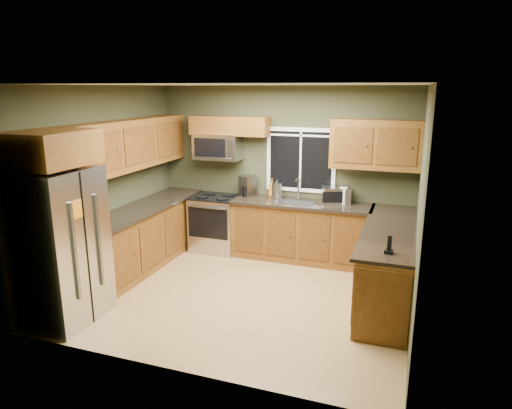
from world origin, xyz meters
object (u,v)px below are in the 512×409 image
Objects in this scene: toaster_oven at (336,195)px; kettle at (277,189)px; range at (216,223)px; microwave at (218,147)px; soap_bottle_a at (272,188)px; soap_bottle_c at (279,192)px; cordless_phone at (389,248)px; refrigerator at (61,247)px; paper_towel_roll at (343,196)px; coffee_maker at (248,186)px.

kettle reaches higher than toaster_oven.
range is 1.23× the size of microwave.
kettle is 0.11m from soap_bottle_a.
microwave reaches higher than kettle.
kettle is at bearing 2.53° from microwave.
cordless_phone reaches higher than soap_bottle_c.
soap_bottle_c reaches higher than range.
refrigerator is 3.69× the size of toaster_oven.
toaster_oven is 3.14× the size of soap_bottle_c.
kettle is at bearing 177.99° from toaster_oven.
range is 6.03× the size of soap_bottle_c.
toaster_oven is 1.66× the size of paper_towel_roll.
kettle is (1.69, 2.95, 0.18)m from refrigerator.
coffee_maker is 3.13m from cordless_phone.
refrigerator is at bearing -103.34° from microwave.
soap_bottle_a is at bearing 14.36° from range.
paper_towel_roll is at bearing 2.44° from range.
cordless_phone is (1.87, -2.05, -0.08)m from kettle.
paper_towel_roll reaches higher than range.
refrigerator is 3.10m from microwave.
range is at bearing -161.49° from coffee_maker.
soap_bottle_c is at bearing 172.38° from paper_towel_roll.
microwave is at bearing 76.66° from refrigerator.
refrigerator is at bearing -103.97° from range.
soap_bottle_a is (1.59, 3.00, 0.19)m from refrigerator.
toaster_oven is (1.96, 0.01, -0.66)m from microwave.
microwave is at bearing 178.69° from paper_towel_roll.
paper_towel_roll is at bearing -2.89° from coffee_maker.
refrigerator is 3.45m from soap_bottle_c.
soap_bottle_c is (0.52, 0.06, -0.07)m from coffee_maker.
toaster_oven is 1.68× the size of soap_bottle_a.
coffee_maker is (-1.45, 0.02, 0.03)m from toaster_oven.
coffee_maker reaches higher than cordless_phone.
cordless_phone is (2.87, -1.87, 0.53)m from range.
paper_towel_roll is at bearing -6.85° from soap_bottle_a.
microwave is at bearing -174.72° from soap_bottle_c.
kettle is 1.51× the size of cordless_phone.
paper_towel_roll is at bearing 112.11° from cordless_phone.
refrigerator is 6.19× the size of soap_bottle_a.
cordless_phone is at bearing 14.23° from refrigerator.
refrigerator is 6.11× the size of paper_towel_roll.
range is at bearing -89.98° from microwave.
coffee_maker is at bearing -173.14° from soap_bottle_c.
paper_towel_roll is 1.49× the size of cordless_phone.
refrigerator is at bearing -165.77° from cordless_phone.
coffee_maker reaches higher than soap_bottle_c.
range is 1.12m from soap_bottle_a.
range is 2.17m from paper_towel_roll.
soap_bottle_a is at bearing 8.89° from coffee_maker.
coffee_maker is at bearing -171.11° from soap_bottle_a.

